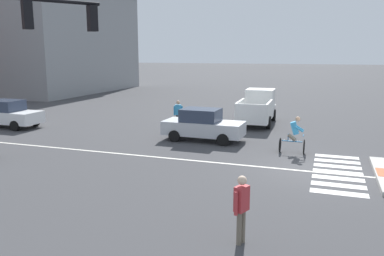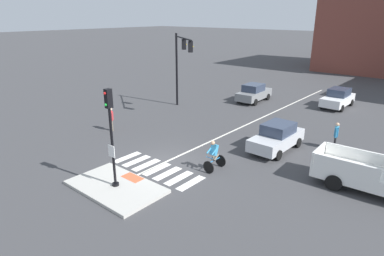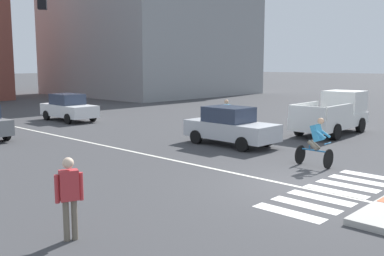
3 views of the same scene
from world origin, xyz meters
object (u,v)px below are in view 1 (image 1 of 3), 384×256
Objects in this scene: pedestrian_at_curb_left at (242,204)px; pedestrian_waiting_far_side at (178,112)px; car_white_eastbound_distant at (8,114)px; pickup_truck_white_cross_right at (258,108)px; cyclist at (294,134)px; car_silver_eastbound_mid at (203,125)px.

pedestrian_at_curb_left is 1.00× the size of pedestrian_waiting_far_side.
pickup_truck_white_cross_right reaches higher than car_white_eastbound_distant.
car_white_eastbound_distant is 16.96m from cyclist.
cyclist is at bearing -118.75° from pedestrian_waiting_far_side.
pickup_truck_white_cross_right is 3.09× the size of pedestrian_waiting_far_side.
car_silver_eastbound_mid is 2.48× the size of pedestrian_waiting_far_side.
car_silver_eastbound_mid is 6.37m from pickup_truck_white_cross_right.
car_white_eastbound_distant is 12.30m from car_silver_eastbound_mid.
cyclist reaches higher than pedestrian_waiting_far_side.
cyclist reaches higher than car_white_eastbound_distant.
cyclist is at bearing -158.49° from pickup_truck_white_cross_right.
pedestrian_waiting_far_side is (13.00, 6.61, 0.00)m from pedestrian_at_curb_left.
car_white_eastbound_distant is 1.00× the size of car_silver_eastbound_mid.
car_silver_eastbound_mid is 4.80m from cyclist.
pedestrian_at_curb_left reaches higher than car_white_eastbound_distant.
pickup_truck_white_cross_right reaches higher than cyclist.
pickup_truck_white_cross_right is at bearing -65.26° from car_white_eastbound_distant.
cyclist is (-1.20, -4.65, 0.06)m from car_silver_eastbound_mid.
car_silver_eastbound_mid is 2.48× the size of pedestrian_at_curb_left.
pedestrian_waiting_far_side is at bearing 129.92° from pickup_truck_white_cross_right.
pickup_truck_white_cross_right reaches higher than pedestrian_at_curb_left.
pedestrian_at_curb_left is (-16.46, -2.47, 0.00)m from pickup_truck_white_cross_right.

